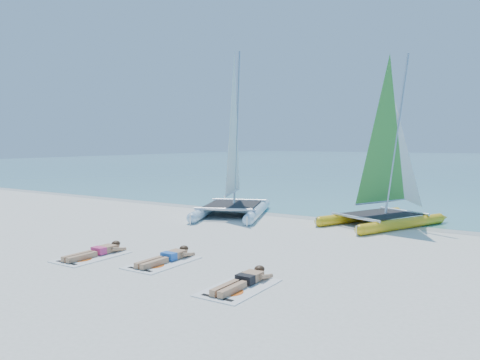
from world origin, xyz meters
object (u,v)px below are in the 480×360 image
object	(u,v)px
catamaran_yellow	(391,169)
sunbather_a	(98,251)
towel_b	(162,263)
sunbather_c	(244,280)
towel_a	(92,257)
catamaran_blue	(233,163)
towel_c	(239,288)
sunbather_b	(168,257)

from	to	relation	value
catamaran_yellow	sunbather_a	xyz separation A→B (m)	(-5.04, -8.79, -1.85)
towel_b	sunbather_c	world-z (taller)	sunbather_c
towel_a	sunbather_c	size ratio (longest dim) A/B	1.07
catamaran_blue	sunbather_c	size ratio (longest dim) A/B	4.00
sunbather_c	towel_c	bearing A→B (deg)	-90.00
catamaran_yellow	towel_a	distance (m)	10.49
catamaran_yellow	towel_c	xyz separation A→B (m)	(-0.53, -9.08, -1.96)
catamaran_blue	sunbather_a	xyz separation A→B (m)	(0.80, -7.52, -1.94)
sunbather_a	towel_c	size ratio (longest dim) A/B	0.93
towel_b	sunbather_b	bearing A→B (deg)	90.00
sunbather_a	sunbather_c	bearing A→B (deg)	-1.27
catamaran_blue	catamaran_yellow	size ratio (longest dim) A/B	1.10
towel_c	catamaran_yellow	bearing A→B (deg)	86.64
towel_b	catamaran_yellow	bearing A→B (deg)	69.66
catamaran_blue	towel_b	xyz separation A→B (m)	(2.71, -7.18, -2.05)
catamaran_blue	sunbather_b	bearing A→B (deg)	-90.64
catamaran_yellow	towel_b	xyz separation A→B (m)	(-3.13, -8.46, -1.96)
catamaran_yellow	sunbather_a	bearing A→B (deg)	-95.78
catamaran_yellow	towel_a	xyz separation A→B (m)	(-5.04, -8.98, -1.96)
catamaran_yellow	catamaran_blue	bearing A→B (deg)	-143.68
towel_a	towel_c	bearing A→B (deg)	-1.27
towel_a	sunbather_b	bearing A→B (deg)	20.67
towel_b	towel_c	distance (m)	2.68
sunbather_a	sunbather_b	xyz separation A→B (m)	(1.91, 0.53, 0.00)
towel_c	sunbather_c	bearing A→B (deg)	90.00
sunbather_c	catamaran_yellow	bearing A→B (deg)	86.56
catamaran_blue	towel_c	distance (m)	9.67
sunbather_b	sunbather_c	distance (m)	2.68
towel_b	towel_c	size ratio (longest dim) A/B	1.00
towel_a	towel_c	xyz separation A→B (m)	(4.51, -0.10, 0.00)
towel_b	towel_c	world-z (taller)	same
catamaran_yellow	towel_a	bearing A→B (deg)	-95.25
towel_b	sunbather_c	xyz separation A→B (m)	(2.60, -0.44, 0.11)
catamaran_blue	towel_b	size ratio (longest dim) A/B	3.73
sunbather_a	towel_b	world-z (taller)	sunbather_a
catamaran_yellow	towel_b	world-z (taller)	catamaran_yellow
catamaran_blue	towel_a	xyz separation A→B (m)	(0.80, -7.71, -2.05)
towel_c	sunbather_c	world-z (taller)	sunbather_c
catamaran_yellow	sunbather_b	bearing A→B (deg)	-86.72
catamaran_yellow	sunbather_c	xyz separation A→B (m)	(-0.53, -8.89, -1.85)
catamaran_blue	sunbather_a	world-z (taller)	catamaran_blue
sunbather_a	sunbather_b	world-z (taller)	same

